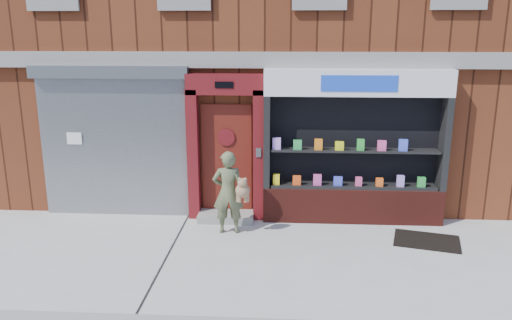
{
  "coord_description": "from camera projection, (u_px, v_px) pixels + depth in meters",
  "views": [
    {
      "loc": [
        0.39,
        -7.65,
        3.66
      ],
      "look_at": [
        -0.11,
        1.0,
        1.43
      ],
      "focal_mm": 35.0,
      "sensor_mm": 36.0,
      "label": 1
    }
  ],
  "objects": [
    {
      "name": "red_door_bay",
      "position": [
        226.0,
        148.0,
        9.81
      ],
      "size": [
        1.52,
        0.58,
        2.9
      ],
      "color": "#510E11",
      "rests_on": "ground"
    },
    {
      "name": "pharmacy_bay",
      "position": [
        354.0,
        154.0,
        9.65
      ],
      "size": [
        3.5,
        0.41,
        3.0
      ],
      "color": "#561B14",
      "rests_on": "ground"
    },
    {
      "name": "shutter_bay",
      "position": [
        114.0,
        133.0,
        9.94
      ],
      "size": [
        3.1,
        0.3,
        3.04
      ],
      "color": "gray",
      "rests_on": "ground"
    },
    {
      "name": "ground",
      "position": [
        259.0,
        258.0,
        8.33
      ],
      "size": [
        80.0,
        80.0,
        0.0
      ],
      "primitive_type": "plane",
      "color": "#9E9E99",
      "rests_on": "ground"
    },
    {
      "name": "doormat",
      "position": [
        427.0,
        241.0,
        8.98
      ],
      "size": [
        1.29,
        1.05,
        0.03
      ],
      "primitive_type": "cube",
      "rotation": [
        0.0,
        0.0,
        -0.26
      ],
      "color": "black",
      "rests_on": "ground"
    },
    {
      "name": "woman",
      "position": [
        229.0,
        192.0,
        9.21
      ],
      "size": [
        0.72,
        0.49,
        1.57
      ],
      "color": "#555D3D",
      "rests_on": "ground"
    },
    {
      "name": "building",
      "position": [
        271.0,
        19.0,
        13.14
      ],
      "size": [
        12.0,
        8.16,
        8.0
      ],
      "color": "#572513",
      "rests_on": "ground"
    }
  ]
}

